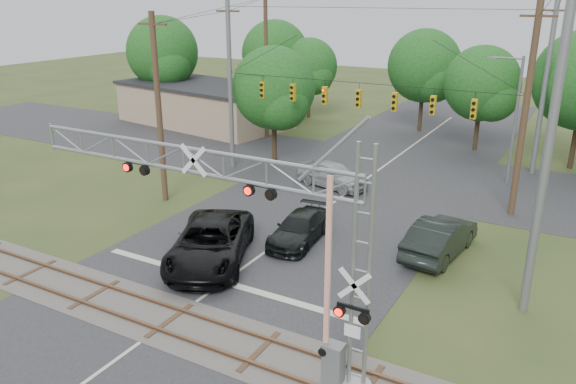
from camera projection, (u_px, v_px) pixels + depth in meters
The scene contains 14 objects.
ground at pixel (132, 349), 19.62m from camera, with size 160.00×160.00×0.00m, color #32411E.
road_main at pixel (276, 244), 27.84m from camera, with size 14.00×90.00×0.02m, color #242426.
road_cross at pixel (377, 171), 39.36m from camera, with size 90.00×12.00×0.02m, color #242426.
railroad_track at pixel (170, 321), 21.25m from camera, with size 90.00×3.20×0.17m.
crossing_gantry at pixel (247, 221), 17.50m from camera, with size 13.15×1.02×8.01m.
traffic_signal_span at pixel (372, 100), 33.76m from camera, with size 19.34×0.36×11.50m.
pickup_black at pixel (210, 243), 25.72m from camera, with size 3.21×6.97×1.94m, color black.
car_dark at pixel (299, 228), 27.94m from camera, with size 1.98×4.88×1.42m, color black.
sedan_silver at pixel (332, 174), 35.94m from camera, with size 1.98×4.93×1.68m, color gray.
suv_dark at pixel (440, 237), 26.48m from camera, with size 1.90×5.45×1.80m, color black.
commercial_building at pixel (204, 104), 53.33m from camera, with size 17.57×10.91×3.84m.
streetlight at pixel (513, 114), 35.34m from camera, with size 2.19×0.23×8.21m.
utility_poles at pixel (417, 91), 35.02m from camera, with size 26.83×26.19×13.22m.
treeline at pixel (417, 72), 44.49m from camera, with size 58.10×21.50×9.90m.
Camera 1 is at (12.92, -11.88, 11.69)m, focal length 35.00 mm.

